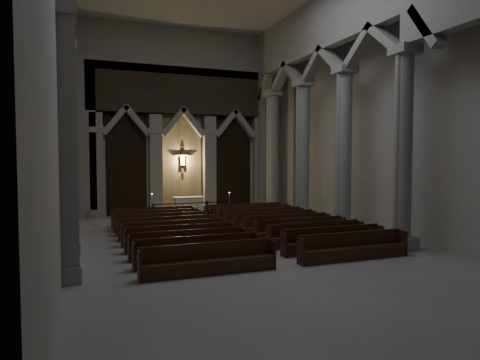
{
  "coord_description": "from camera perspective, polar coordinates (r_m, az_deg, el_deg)",
  "views": [
    {
      "loc": [
        -6.54,
        -15.95,
        3.66
      ],
      "look_at": [
        0.72,
        3.0,
        2.6
      ],
      "focal_mm": 32.0,
      "sensor_mm": 36.0,
      "label": 1
    }
  ],
  "objects": [
    {
      "name": "room",
      "position": [
        17.68,
        1.34,
        15.87
      ],
      "size": [
        24.0,
        24.1,
        12.0
      ],
      "color": "gray",
      "rests_on": "ground"
    },
    {
      "name": "sanctuary_wall",
      "position": [
        28.4,
        -7.64,
        8.94
      ],
      "size": [
        14.0,
        0.77,
        12.0
      ],
      "color": "gray",
      "rests_on": "ground"
    },
    {
      "name": "right_arcade",
      "position": [
        21.47,
        14.06,
        14.1
      ],
      "size": [
        1.0,
        24.0,
        12.0
      ],
      "color": "gray",
      "rests_on": "ground"
    },
    {
      "name": "left_pilasters",
      "position": [
        19.45,
        -21.63,
        3.52
      ],
      "size": [
        0.6,
        13.0,
        8.03
      ],
      "color": "gray",
      "rests_on": "ground"
    },
    {
      "name": "sanctuary_step",
      "position": [
        27.58,
        -7.1,
        -4.5
      ],
      "size": [
        8.5,
        2.6,
        0.15
      ],
      "primitive_type": "cube",
      "color": "gray",
      "rests_on": "ground"
    },
    {
      "name": "altar",
      "position": [
        27.87,
        -6.9,
        -3.23
      ],
      "size": [
        1.94,
        0.78,
        0.99
      ],
      "color": "beige",
      "rests_on": "sanctuary_step"
    },
    {
      "name": "altar_rail",
      "position": [
        26.53,
        -6.58,
        -3.63
      ],
      "size": [
        4.67,
        0.09,
        0.92
      ],
      "color": "black",
      "rests_on": "ground"
    },
    {
      "name": "candle_stand_left",
      "position": [
        26.19,
        -11.65,
        -4.19
      ],
      "size": [
        0.26,
        0.26,
        1.51
      ],
      "color": "#AB9334",
      "rests_on": "ground"
    },
    {
      "name": "candle_stand_right",
      "position": [
        27.52,
        -1.42,
        -3.82
      ],
      "size": [
        0.25,
        0.25,
        1.45
      ],
      "color": "#AB9334",
      "rests_on": "ground"
    },
    {
      "name": "pews",
      "position": [
        19.31,
        -0.86,
        -6.97
      ],
      "size": [
        9.8,
        10.78,
        0.98
      ],
      "color": "black",
      "rests_on": "ground"
    },
    {
      "name": "worshipper",
      "position": [
        24.33,
        -4.37,
        -4.21
      ],
      "size": [
        0.49,
        0.37,
        1.23
      ],
      "primitive_type": "imported",
      "rotation": [
        0.0,
        0.0,
        0.19
      ],
      "color": "black",
      "rests_on": "ground"
    }
  ]
}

